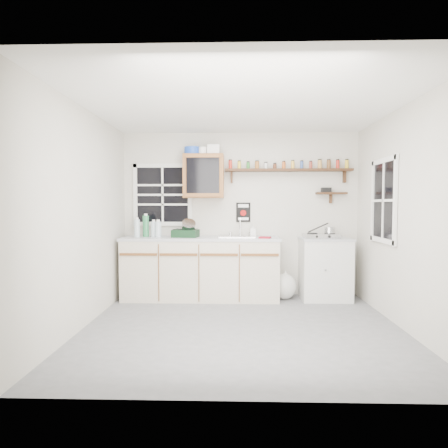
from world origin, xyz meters
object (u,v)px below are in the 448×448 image
at_px(upper_cabinet, 204,176).
at_px(dish_rack, 186,231).
at_px(main_cabinet, 201,268).
at_px(spice_shelf, 289,169).
at_px(right_cabinet, 325,268).
at_px(hotplate, 321,236).

bearing_deg(upper_cabinet, dish_rack, -145.98).
relative_size(main_cabinet, spice_shelf, 1.21).
relative_size(upper_cabinet, spice_shelf, 0.34).
distance_m(main_cabinet, upper_cabinet, 1.37).
bearing_deg(right_cabinet, dish_rack, -178.72).
height_order(dish_rack, hotplate, dish_rack).
bearing_deg(hotplate, right_cabinet, 11.83).
xyz_separation_m(spice_shelf, dish_rack, (-1.53, -0.23, -0.93)).
height_order(main_cabinet, hotplate, hotplate).
distance_m(right_cabinet, upper_cabinet, 2.26).
bearing_deg(main_cabinet, hotplate, 0.18).
distance_m(main_cabinet, spice_shelf, 1.99).
bearing_deg(hotplate, main_cabinet, 175.64).
xyz_separation_m(dish_rack, hotplate, (1.98, 0.03, -0.06)).
bearing_deg(dish_rack, right_cabinet, 9.52).
bearing_deg(right_cabinet, upper_cabinet, 176.24).
xyz_separation_m(upper_cabinet, dish_rack, (-0.24, -0.16, -0.82)).
distance_m(main_cabinet, hotplate, 1.83).
relative_size(right_cabinet, upper_cabinet, 1.40).
bearing_deg(hotplate, dish_rack, 176.21).
bearing_deg(dish_rack, spice_shelf, 16.90).
distance_m(upper_cabinet, hotplate, 1.95).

